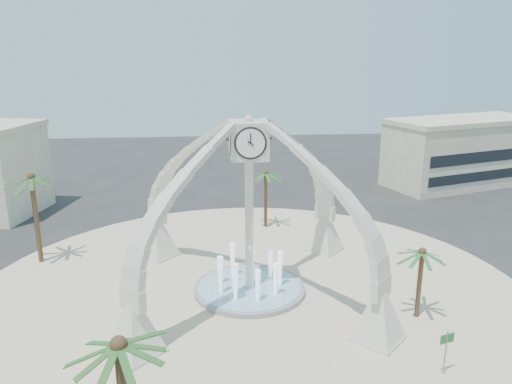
{
  "coord_description": "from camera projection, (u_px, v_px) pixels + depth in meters",
  "views": [
    {
      "loc": [
        -2.65,
        -32.54,
        16.61
      ],
      "look_at": [
        0.66,
        2.0,
        6.89
      ],
      "focal_mm": 35.0,
      "sensor_mm": 36.0,
      "label": 1
    }
  ],
  "objects": [
    {
      "name": "street_sign",
      "position": [
        446.0,
        344.0,
        26.18
      ],
      "size": [
        0.92,
        0.28,
        2.59
      ],
      "rotation": [
        0.0,
        0.0,
        0.28
      ],
      "color": "slate",
      "rests_on": "ground"
    },
    {
      "name": "palm_south",
      "position": [
        119.0,
        347.0,
        18.39
      ],
      "size": [
        4.88,
        4.88,
        7.02
      ],
      "rotation": [
        0.0,
        0.0,
        0.19
      ],
      "color": "brown",
      "rests_on": "ground"
    },
    {
      "name": "building_ne",
      "position": [
        463.0,
        151.0,
        64.35
      ],
      "size": [
        21.87,
        14.17,
        8.6
      ],
      "rotation": [
        0.0,
        0.0,
        0.31
      ],
      "color": "beige",
      "rests_on": "ground"
    },
    {
      "name": "plaza",
      "position": [
        249.0,
        291.0,
        35.91
      ],
      "size": [
        40.0,
        40.0,
        0.06
      ],
      "primitive_type": "cylinder",
      "color": "beige",
      "rests_on": "ground"
    },
    {
      "name": "palm_west",
      "position": [
        31.0,
        178.0,
        39.1
      ],
      "size": [
        5.05,
        5.05,
        8.01
      ],
      "rotation": [
        0.0,
        0.0,
        0.27
      ],
      "color": "brown",
      "rests_on": "ground"
    },
    {
      "name": "ground",
      "position": [
        249.0,
        292.0,
        35.92
      ],
      "size": [
        140.0,
        140.0,
        0.0
      ],
      "primitive_type": "plane",
      "color": "#282828",
      "rests_on": "ground"
    },
    {
      "name": "clock_tower",
      "position": [
        249.0,
        206.0,
        34.17
      ],
      "size": [
        17.94,
        17.94,
        16.3
      ],
      "color": "beige",
      "rests_on": "ground"
    },
    {
      "name": "palm_north",
      "position": [
        266.0,
        174.0,
        47.81
      ],
      "size": [
        3.69,
        3.69,
        6.17
      ],
      "rotation": [
        0.0,
        0.0,
        -0.07
      ],
      "color": "brown",
      "rests_on": "ground"
    },
    {
      "name": "fountain",
      "position": [
        249.0,
        288.0,
        35.84
      ],
      "size": [
        8.0,
        8.0,
        3.62
      ],
      "color": "gray",
      "rests_on": "ground"
    },
    {
      "name": "palm_east",
      "position": [
        422.0,
        253.0,
        31.29
      ],
      "size": [
        4.0,
        4.0,
        5.18
      ],
      "rotation": [
        0.0,
        0.0,
        -0.28
      ],
      "color": "brown",
      "rests_on": "ground"
    }
  ]
}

